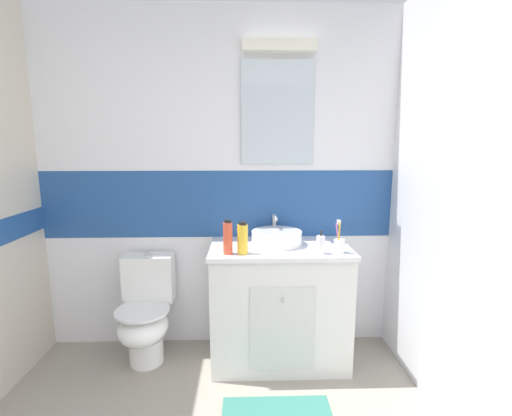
# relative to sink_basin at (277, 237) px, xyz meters

# --- Properties ---
(wall_back_tiled) EXTENTS (3.20, 0.20, 2.50)m
(wall_back_tiled) POSITION_rel_sink_basin_xyz_m (-0.41, 0.27, 0.36)
(wall_back_tiled) COLOR white
(wall_back_tiled) RESTS_ON ground_plane
(vanity_cabinet) EXTENTS (0.96, 0.55, 0.85)m
(vanity_cabinet) POSITION_rel_sink_basin_xyz_m (0.02, -0.04, -0.48)
(vanity_cabinet) COLOR silver
(vanity_cabinet) RESTS_ON ground_plane
(sink_basin) EXTENTS (0.35, 0.40, 0.18)m
(sink_basin) POSITION_rel_sink_basin_xyz_m (0.00, 0.00, 0.00)
(sink_basin) COLOR white
(sink_basin) RESTS_ON vanity_cabinet
(toilet) EXTENTS (0.37, 0.50, 0.76)m
(toilet) POSITION_rel_sink_basin_xyz_m (-0.93, -0.03, -0.55)
(toilet) COLOR white
(toilet) RESTS_ON ground_plane
(toothbrush_cup) EXTENTS (0.07, 0.07, 0.22)m
(toothbrush_cup) POSITION_rel_sink_basin_xyz_m (0.39, -0.21, 0.00)
(toothbrush_cup) COLOR white
(toothbrush_cup) RESTS_ON vanity_cabinet
(soap_dispenser) EXTENTS (0.06, 0.06, 0.16)m
(soap_dispenser) POSITION_rel_sink_basin_xyz_m (0.26, -0.23, 0.01)
(soap_dispenser) COLOR white
(soap_dispenser) RESTS_ON vanity_cabinet
(mouthwash_bottle) EXTENTS (0.07, 0.07, 0.21)m
(mouthwash_bottle) POSITION_rel_sink_basin_xyz_m (-0.24, -0.21, 0.05)
(mouthwash_bottle) COLOR yellow
(mouthwash_bottle) RESTS_ON vanity_cabinet
(shampoo_bottle_tall) EXTENTS (0.06, 0.06, 0.22)m
(shampoo_bottle_tall) POSITION_rel_sink_basin_xyz_m (-0.33, -0.22, 0.06)
(shampoo_bottle_tall) COLOR #D84C33
(shampoo_bottle_tall) RESTS_ON vanity_cabinet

